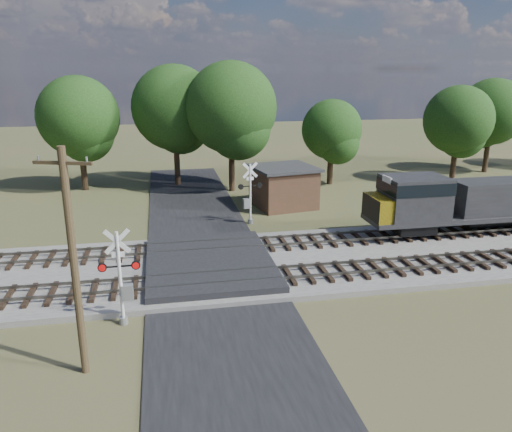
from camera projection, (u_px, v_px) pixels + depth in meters
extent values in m
plane|color=#454F2A|center=(211.00, 273.00, 27.85)|extent=(160.00, 160.00, 0.00)
cube|color=gray|center=(375.00, 255.00, 30.11)|extent=(140.00, 10.00, 0.30)
cube|color=black|center=(211.00, 272.00, 27.84)|extent=(7.00, 60.00, 0.08)
cube|color=#262628|center=(210.00, 264.00, 28.23)|extent=(7.00, 9.00, 0.62)
cube|color=black|center=(252.00, 278.00, 26.23)|extent=(44.00, 2.60, 0.18)
cube|color=#57544B|center=(400.00, 269.00, 26.97)|extent=(140.00, 0.08, 0.15)
cube|color=#57544B|center=(388.00, 259.00, 28.32)|extent=(140.00, 0.08, 0.15)
cube|color=black|center=(238.00, 246.00, 30.93)|extent=(44.00, 2.60, 0.18)
cube|color=#57544B|center=(363.00, 239.00, 31.68)|extent=(140.00, 0.08, 0.15)
cube|color=#57544B|center=(355.00, 232.00, 33.03)|extent=(140.00, 0.08, 0.15)
cylinder|color=silver|center=(120.00, 279.00, 21.67)|extent=(0.15, 0.15, 4.33)
cylinder|color=gray|center=(124.00, 320.00, 22.24)|extent=(0.39, 0.39, 0.32)
cube|color=silver|center=(117.00, 241.00, 21.18)|extent=(1.13, 0.05, 1.13)
cube|color=silver|center=(117.00, 241.00, 21.18)|extent=(1.13, 0.05, 1.13)
cube|color=silver|center=(118.00, 255.00, 21.35)|extent=(0.54, 0.03, 0.24)
cube|color=black|center=(119.00, 266.00, 21.50)|extent=(1.73, 0.07, 0.06)
cylinder|color=red|center=(102.00, 268.00, 21.37)|extent=(0.39, 0.11, 0.39)
cylinder|color=red|center=(136.00, 265.00, 21.63)|extent=(0.39, 0.11, 0.39)
cube|color=gray|center=(128.00, 292.00, 21.91)|extent=(0.49, 0.33, 0.70)
cylinder|color=silver|center=(250.00, 194.00, 36.08)|extent=(0.16, 0.16, 4.44)
cylinder|color=gray|center=(250.00, 221.00, 36.66)|extent=(0.40, 0.40, 0.33)
cube|color=silver|center=(250.00, 170.00, 35.58)|extent=(1.15, 0.26, 1.16)
cube|color=silver|center=(250.00, 170.00, 35.58)|extent=(1.15, 0.26, 1.16)
cube|color=silver|center=(250.00, 178.00, 35.75)|extent=(0.55, 0.14, 0.24)
cube|color=black|center=(250.00, 186.00, 35.91)|extent=(1.76, 0.39, 0.07)
cylinder|color=red|center=(259.00, 185.00, 36.16)|extent=(0.41, 0.18, 0.40)
cylinder|color=red|center=(241.00, 187.00, 35.65)|extent=(0.41, 0.18, 0.40)
cube|color=gray|center=(247.00, 203.00, 36.17)|extent=(0.55, 0.42, 0.72)
cylinder|color=#3D2D1B|center=(74.00, 266.00, 17.56)|extent=(0.28, 0.28, 8.52)
cube|color=#3D2D1B|center=(63.00, 163.00, 16.51)|extent=(2.01, 0.78, 0.11)
cube|color=#422E1C|center=(283.00, 188.00, 40.91)|extent=(5.14, 5.14, 3.11)
cube|color=#2D2D2F|center=(284.00, 168.00, 40.44)|extent=(5.66, 5.66, 0.22)
cylinder|color=black|center=(83.00, 162.00, 46.22)|extent=(0.56, 0.56, 5.22)
sphere|color=black|center=(78.00, 117.00, 45.03)|extent=(7.31, 7.31, 7.31)
cylinder|color=black|center=(177.00, 156.00, 48.07)|extent=(0.56, 0.56, 5.72)
sphere|color=black|center=(174.00, 108.00, 46.77)|extent=(8.00, 8.00, 8.00)
cylinder|color=black|center=(232.00, 160.00, 45.79)|extent=(0.56, 0.56, 5.86)
sphere|color=black|center=(231.00, 108.00, 44.46)|extent=(8.20, 8.20, 8.20)
cylinder|color=black|center=(330.00, 163.00, 48.77)|extent=(0.56, 0.56, 4.11)
sphere|color=black|center=(332.00, 129.00, 47.84)|extent=(5.76, 5.76, 5.76)
cylinder|color=black|center=(454.00, 158.00, 49.59)|extent=(0.56, 0.56, 4.75)
sphere|color=black|center=(458.00, 120.00, 48.51)|extent=(6.65, 6.65, 6.65)
cylinder|color=black|center=(487.00, 149.00, 54.33)|extent=(0.56, 0.56, 5.03)
sphere|color=black|center=(492.00, 112.00, 53.19)|extent=(7.04, 7.04, 7.04)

